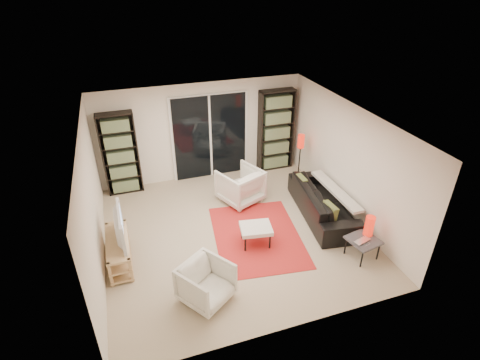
% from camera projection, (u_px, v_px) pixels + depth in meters
% --- Properties ---
extents(floor, '(5.00, 5.00, 0.00)m').
position_uv_depth(floor, '(233.00, 231.00, 7.63)').
color(floor, beige).
rests_on(floor, ground).
extents(wall_back, '(5.00, 0.02, 2.40)m').
position_uv_depth(wall_back, '(202.00, 132.00, 9.09)').
color(wall_back, white).
rests_on(wall_back, ground).
extents(wall_front, '(5.00, 0.02, 2.40)m').
position_uv_depth(wall_front, '(289.00, 269.00, 4.98)').
color(wall_front, white).
rests_on(wall_front, ground).
extents(wall_left, '(0.02, 5.00, 2.40)m').
position_uv_depth(wall_left, '(92.00, 204.00, 6.35)').
color(wall_left, white).
rests_on(wall_left, ground).
extents(wall_right, '(0.02, 5.00, 2.40)m').
position_uv_depth(wall_right, '(348.00, 161.00, 7.72)').
color(wall_right, white).
rests_on(wall_right, ground).
extents(ceiling, '(5.00, 5.00, 0.02)m').
position_uv_depth(ceiling, '(232.00, 120.00, 6.44)').
color(ceiling, white).
rests_on(ceiling, wall_back).
extents(sliding_door, '(1.92, 0.08, 2.16)m').
position_uv_depth(sliding_door, '(210.00, 137.00, 9.19)').
color(sliding_door, white).
rests_on(sliding_door, ground).
extents(bookshelf_left, '(0.80, 0.30, 1.95)m').
position_uv_depth(bookshelf_left, '(120.00, 154.00, 8.53)').
color(bookshelf_left, black).
rests_on(bookshelf_left, ground).
extents(bookshelf_right, '(0.90, 0.30, 2.10)m').
position_uv_depth(bookshelf_right, '(276.00, 130.00, 9.55)').
color(bookshelf_right, black).
rests_on(bookshelf_right, ground).
extents(tv_stand, '(0.39, 1.22, 0.50)m').
position_uv_depth(tv_stand, '(119.00, 251.00, 6.72)').
color(tv_stand, '#E3B887').
rests_on(tv_stand, floor).
extents(tv, '(0.14, 1.00, 0.57)m').
position_uv_depth(tv, '(115.00, 227.00, 6.47)').
color(tv, black).
rests_on(tv, tv_stand).
extents(rug, '(1.96, 2.46, 0.01)m').
position_uv_depth(rug, '(257.00, 236.00, 7.50)').
color(rug, red).
rests_on(rug, floor).
extents(sofa, '(1.19, 2.35, 0.66)m').
position_uv_depth(sofa, '(323.00, 202.00, 7.99)').
color(sofa, black).
rests_on(sofa, floor).
extents(armchair_back, '(1.11, 1.13, 0.79)m').
position_uv_depth(armchair_back, '(240.00, 185.00, 8.45)').
color(armchair_back, silver).
rests_on(armchair_back, floor).
extents(armchair_front, '(1.02, 1.02, 0.68)m').
position_uv_depth(armchair_front, '(206.00, 283.00, 5.93)').
color(armchair_front, silver).
rests_on(armchair_front, floor).
extents(ottoman, '(0.66, 0.58, 0.40)m').
position_uv_depth(ottoman, '(256.00, 229.00, 7.14)').
color(ottoman, silver).
rests_on(ottoman, floor).
extents(side_table, '(0.60, 0.60, 0.40)m').
position_uv_depth(side_table, '(363.00, 241.00, 6.80)').
color(side_table, '#454449').
rests_on(side_table, floor).
extents(laptop, '(0.36, 0.28, 0.03)m').
position_uv_depth(laptop, '(364.00, 242.00, 6.69)').
color(laptop, silver).
rests_on(laptop, side_table).
extents(table_lamp, '(0.17, 0.17, 0.39)m').
position_uv_depth(table_lamp, '(369.00, 226.00, 6.81)').
color(table_lamp, red).
rests_on(table_lamp, side_table).
extents(floor_lamp, '(0.18, 0.18, 1.22)m').
position_uv_depth(floor_lamp, '(301.00, 147.00, 9.03)').
color(floor_lamp, black).
rests_on(floor_lamp, floor).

